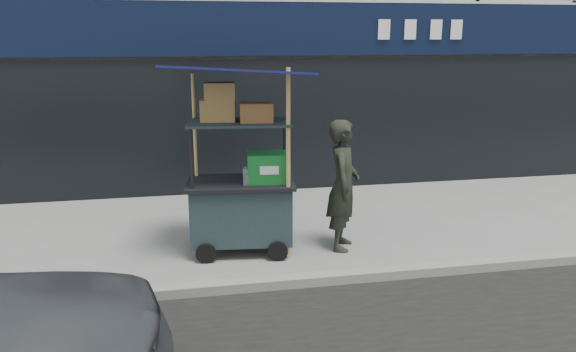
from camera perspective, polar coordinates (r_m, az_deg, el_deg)
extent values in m
plane|color=slate|center=(6.83, 2.47, -10.23)|extent=(80.00, 80.00, 0.00)
cube|color=gray|center=(6.63, 2.89, -10.46)|extent=(80.00, 0.18, 0.12)
cube|color=black|center=(10.00, -2.66, 14.67)|extent=(15.68, 0.06, 0.90)
cube|color=black|center=(10.18, -2.58, 5.05)|extent=(15.68, 0.04, 2.40)
cube|color=black|center=(7.46, -4.76, -3.65)|extent=(1.38, 0.90, 0.76)
cylinder|color=black|center=(7.24, -8.33, -7.79)|extent=(0.26, 0.08, 0.26)
cylinder|color=black|center=(7.23, -1.06, -7.65)|extent=(0.26, 0.08, 0.26)
cube|color=black|center=(7.34, -4.83, -0.67)|extent=(1.47, 0.99, 0.04)
cylinder|color=black|center=(6.97, -9.80, 1.60)|extent=(0.04, 0.04, 0.81)
cylinder|color=black|center=(6.96, 0.02, 1.80)|extent=(0.04, 0.04, 0.81)
cylinder|color=black|center=(7.60, -9.38, 2.68)|extent=(0.04, 0.04, 0.81)
cylinder|color=black|center=(7.59, -0.38, 2.86)|extent=(0.04, 0.04, 0.81)
cube|color=black|center=(7.18, -4.96, 5.44)|extent=(1.38, 0.90, 0.03)
cylinder|color=tan|center=(6.98, 0.02, 0.93)|extent=(0.06, 0.06, 2.44)
cylinder|color=tan|center=(7.63, -9.34, 1.48)|extent=(0.05, 0.05, 2.33)
cube|color=#0D0C47|center=(7.11, -5.07, 10.62)|extent=(1.97, 1.50, 0.21)
cube|color=#106714|center=(7.25, -1.98, 0.89)|extent=(0.58, 0.44, 0.38)
cylinder|color=silver|center=(7.10, -4.33, -0.10)|extent=(0.08, 0.08, 0.22)
cylinder|color=#1845B7|center=(7.07, -4.34, 0.84)|extent=(0.04, 0.04, 0.02)
cube|color=olive|center=(7.22, -7.15, 6.64)|extent=(0.47, 0.37, 0.27)
cube|color=olive|center=(7.11, -3.23, 6.48)|extent=(0.44, 0.35, 0.24)
cube|color=olive|center=(7.17, -6.95, 8.56)|extent=(0.41, 0.32, 0.22)
imported|color=black|center=(7.48, 5.63, -0.94)|extent=(0.62, 0.75, 1.75)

